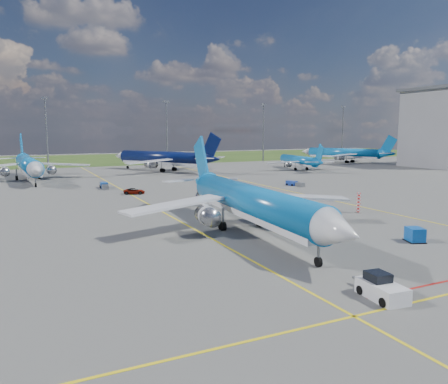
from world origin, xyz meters
name	(u,v)px	position (x,y,z in m)	size (l,w,h in m)	color
ground	(223,245)	(0.00, 0.00, 0.00)	(400.00, 400.00, 0.00)	#535351
grass_strip	(68,160)	(0.00, 150.00, 0.00)	(400.00, 80.00, 0.01)	#2D4719
taxiway_lines	(151,205)	(0.17, 27.70, 0.01)	(60.25, 160.00, 0.02)	yellow
floodlight_masts	(110,129)	(10.00, 110.00, 12.56)	(202.20, 0.50, 22.70)	slate
warning_post	(359,203)	(26.00, 8.00, 1.50)	(0.50, 0.50, 3.00)	red
bg_jet_nnw	(29,181)	(-16.67, 74.75, 0.00)	(32.09, 42.12, 11.03)	#0D6AB6
bg_jet_n	(161,171)	(20.02, 85.54, 0.00)	(32.84, 43.11, 11.29)	#07113D
bg_jet_ne	(298,170)	(60.23, 71.91, 0.00)	(23.84, 31.29, 8.19)	#0D6AB6
bg_jet_ene	(343,162)	(93.53, 89.84, 0.00)	(29.95, 39.31, 10.30)	#0D6AB6
main_airliner	(251,233)	(5.32, 3.42, 0.00)	(31.77, 41.70, 10.92)	#0D6AB6
pushback_tug	(381,288)	(3.97, -18.39, 0.73)	(2.37, 5.40, 1.80)	silver
uld_container	(415,235)	(19.54, -7.82, 0.78)	(1.56, 1.95, 1.56)	#0B4BA7
service_car_b	(134,191)	(0.75, 41.24, 0.56)	(1.87, 4.05, 1.12)	#999999
service_car_c	(201,195)	(10.22, 30.58, 0.63)	(1.76, 4.32, 1.25)	#999999
baggage_tug_w	(269,196)	(21.09, 25.27, 0.56)	(3.32, 5.50, 1.20)	#1B54A3
baggage_tug_c	(104,186)	(-2.86, 52.16, 0.55)	(1.94, 5.35, 1.18)	#184591
baggage_tug_e	(295,184)	(35.78, 38.56, 0.48)	(2.36, 4.69, 1.02)	#1A3AA0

